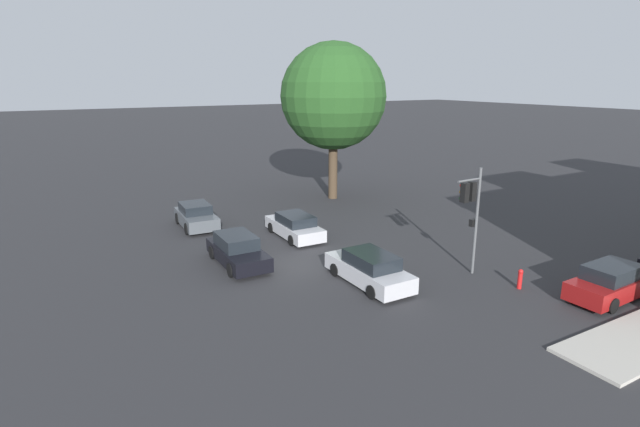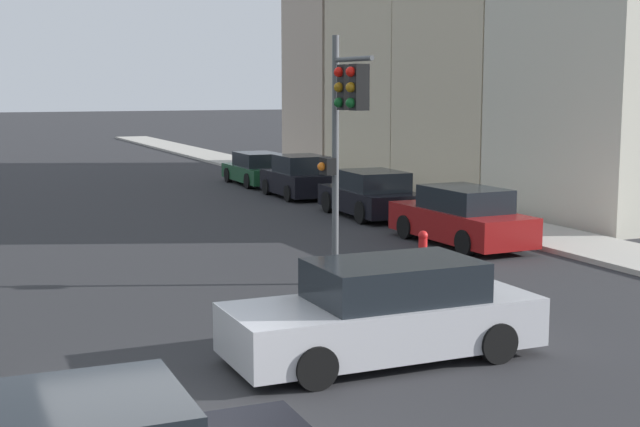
# 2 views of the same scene
# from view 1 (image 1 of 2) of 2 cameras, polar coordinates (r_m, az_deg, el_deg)

# --- Properties ---
(ground_plane) EXTENTS (300.00, 300.00, 0.00)m
(ground_plane) POSITION_cam_1_polar(r_m,az_deg,el_deg) (25.41, -3.40, -5.85)
(ground_plane) COLOR #28282B
(street_tree) EXTENTS (7.95, 7.95, 11.80)m
(street_tree) POSITION_cam_1_polar(r_m,az_deg,el_deg) (38.28, 1.54, 13.22)
(street_tree) COLOR #423323
(street_tree) RESTS_ON ground_plane
(traffic_signal) EXTENTS (0.62, 1.64, 5.16)m
(traffic_signal) POSITION_cam_1_polar(r_m,az_deg,el_deg) (24.04, 16.84, 1.16)
(traffic_signal) COLOR #515456
(traffic_signal) RESTS_ON ground_plane
(crossing_car_0) EXTENTS (4.65, 2.06, 1.53)m
(crossing_car_0) POSITION_cam_1_polar(r_m,az_deg,el_deg) (25.56, -9.41, -4.19)
(crossing_car_0) COLOR black
(crossing_car_0) RESTS_ON ground_plane
(crossing_car_1) EXTENTS (4.66, 2.00, 1.42)m
(crossing_car_1) POSITION_cam_1_polar(r_m,az_deg,el_deg) (29.52, -2.91, -1.45)
(crossing_car_1) COLOR #B7B7BC
(crossing_car_1) RESTS_ON ground_plane
(crossing_car_2) EXTENTS (4.80, 1.95, 1.51)m
(crossing_car_2) POSITION_cam_1_polar(r_m,az_deg,el_deg) (23.00, 5.65, -6.32)
(crossing_car_2) COLOR #B7B7BC
(crossing_car_2) RESTS_ON ground_plane
(crossing_car_3) EXTENTS (4.32, 2.18, 1.50)m
(crossing_car_3) POSITION_cam_1_polar(r_m,az_deg,el_deg) (32.40, -13.97, -0.29)
(crossing_car_3) COLOR #4C5156
(crossing_car_3) RESTS_ON ground_plane
(parked_car_0) EXTENTS (1.95, 4.59, 1.54)m
(parked_car_0) POSITION_cam_1_polar(r_m,az_deg,el_deg) (24.76, 30.40, -6.81)
(parked_car_0) COLOR maroon
(parked_car_0) RESTS_ON ground_plane
(fire_hydrant) EXTENTS (0.22, 0.22, 0.92)m
(fire_hydrant) POSITION_cam_1_polar(r_m,az_deg,el_deg) (24.14, 21.89, -6.89)
(fire_hydrant) COLOR red
(fire_hydrant) RESTS_ON ground_plane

